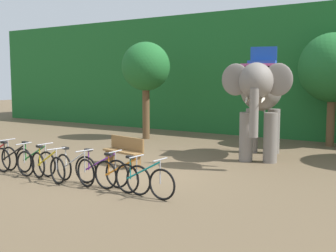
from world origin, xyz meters
name	(u,v)px	position (x,y,z in m)	size (l,w,h in m)	color
ground_plane	(135,174)	(0.00, 0.00, 0.00)	(80.00, 80.00, 0.00)	brown
foliage_hedge	(284,74)	(0.00, 12.30, 2.93)	(36.00, 6.00, 5.85)	#1E6028
tree_center_left	(146,67)	(-4.07, 6.00, 3.17)	(2.13, 2.13, 4.28)	brown
tree_left	(333,68)	(3.32, 8.32, 3.08)	(2.65, 2.65, 4.46)	brown
elephant	(261,93)	(2.03, 4.17, 2.20)	(2.66, 4.24, 3.78)	slate
bike_black	(14,161)	(-2.80, -1.91, 0.39)	(1.71, 0.52, 0.92)	black
bike_green	(35,161)	(-2.26, -1.61, 0.39)	(1.71, 0.52, 0.92)	black
bike_yellow	(47,166)	(-1.37, -1.94, 0.39)	(1.69, 0.54, 0.92)	black
bike_white	(74,169)	(-0.58, -1.74, 0.39)	(1.69, 0.52, 0.92)	black
bike_purple	(101,170)	(0.13, -1.52, 0.39)	(1.71, 0.52, 0.92)	black
bike_orange	(122,176)	(0.98, -1.73, 0.39)	(1.71, 0.52, 0.92)	black
bike_teal	(144,180)	(1.65, -1.75, 0.39)	(1.71, 0.52, 0.92)	black
wooden_bench	(124,150)	(-0.98, 0.75, 0.48)	(1.55, 0.69, 0.89)	brown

